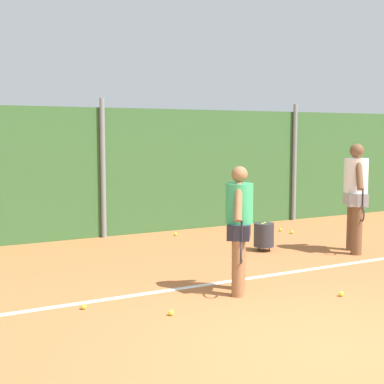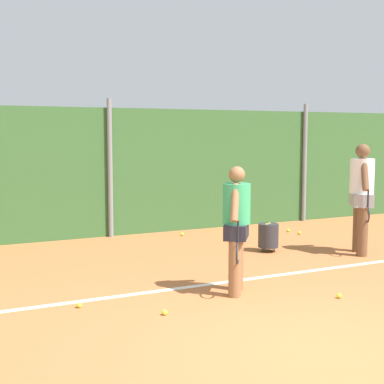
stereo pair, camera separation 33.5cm
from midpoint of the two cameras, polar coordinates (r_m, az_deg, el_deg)
ground_plane at (r=7.24m, az=1.73°, el=-10.69°), size 26.49×26.49×0.00m
hedge_fence_backdrop at (r=11.34m, az=-10.29°, el=1.99°), size 16.64×0.25×2.60m
fence_post_center at (r=11.17m, az=-10.02°, el=2.39°), size 0.10×0.10×2.78m
fence_post_right at (r=13.45m, az=9.84°, el=3.00°), size 0.10×0.10×2.78m
court_baseline_paint at (r=7.70m, az=-0.33°, el=-9.63°), size 12.16×0.10×0.01m
player_foreground_near at (r=7.19m, az=3.56°, el=-3.18°), size 0.52×0.68×1.67m
player_midcourt at (r=10.00m, az=15.62°, el=0.01°), size 0.57×0.78×1.91m
ball_hopper at (r=9.91m, az=6.47°, el=-4.41°), size 0.36×0.36×0.51m
tennis_ball_1 at (r=6.51m, az=-3.68°, el=-12.35°), size 0.07×0.07×0.07m
tennis_ball_3 at (r=11.72m, az=9.47°, el=-4.11°), size 0.07×0.07×0.07m
tennis_ball_4 at (r=11.33m, az=-2.56°, el=-4.39°), size 0.07×0.07×0.07m
tennis_ball_5 at (r=6.87m, az=-12.53°, el=-11.48°), size 0.07×0.07×0.07m
tennis_ball_6 at (r=7.42m, az=13.89°, el=-10.19°), size 0.07×0.07×0.07m
tennis_ball_8 at (r=11.97m, az=8.32°, el=-3.89°), size 0.07×0.07×0.07m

